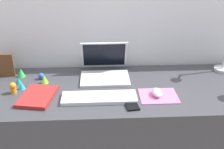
{
  "coord_description": "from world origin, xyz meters",
  "views": [
    {
      "loc": [
        -0.1,
        -1.5,
        1.56
      ],
      "look_at": [
        -0.03,
        0.0,
        0.83
      ],
      "focal_mm": 46.73,
      "sensor_mm": 36.0,
      "label": 1
    }
  ],
  "objects_px": {
    "cell_phone": "(131,104)",
    "toy_figurine_blue": "(41,76)",
    "toy_figurine_orange": "(13,88)",
    "toy_figurine_lime": "(44,79)",
    "keyboard": "(99,98)",
    "mouse": "(157,92)",
    "toy_figurine_green": "(21,73)",
    "notebook_pad": "(38,96)",
    "toy_figurine_teal": "(19,81)",
    "toy_figurine_cyan": "(22,86)",
    "picture_frame": "(4,65)",
    "laptop": "(105,68)"
  },
  "relations": [
    {
      "from": "cell_phone",
      "to": "toy_figurine_blue",
      "type": "relative_size",
      "value": 3.23
    },
    {
      "from": "toy_figurine_orange",
      "to": "toy_figurine_lime",
      "type": "xyz_separation_m",
      "value": [
        0.16,
        0.12,
        -0.01
      ]
    },
    {
      "from": "keyboard",
      "to": "mouse",
      "type": "distance_m",
      "value": 0.32
    },
    {
      "from": "toy_figurine_green",
      "to": "cell_phone",
      "type": "bearing_deg",
      "value": -29.59
    },
    {
      "from": "notebook_pad",
      "to": "toy_figurine_teal",
      "type": "distance_m",
      "value": 0.23
    },
    {
      "from": "toy_figurine_orange",
      "to": "toy_figurine_cyan",
      "type": "bearing_deg",
      "value": 51.35
    },
    {
      "from": "cell_phone",
      "to": "toy_figurine_lime",
      "type": "bearing_deg",
      "value": 143.16
    },
    {
      "from": "notebook_pad",
      "to": "toy_figurine_lime",
      "type": "distance_m",
      "value": 0.18
    },
    {
      "from": "cell_phone",
      "to": "picture_frame",
      "type": "height_order",
      "value": "picture_frame"
    },
    {
      "from": "picture_frame",
      "to": "toy_figurine_cyan",
      "type": "height_order",
      "value": "picture_frame"
    },
    {
      "from": "cell_phone",
      "to": "toy_figurine_blue",
      "type": "distance_m",
      "value": 0.62
    },
    {
      "from": "keyboard",
      "to": "notebook_pad",
      "type": "bearing_deg",
      "value": 174.65
    },
    {
      "from": "toy_figurine_green",
      "to": "toy_figurine_blue",
      "type": "xyz_separation_m",
      "value": [
        0.13,
        -0.04,
        -0.01
      ]
    },
    {
      "from": "notebook_pad",
      "to": "toy_figurine_blue",
      "type": "relative_size",
      "value": 6.06
    },
    {
      "from": "mouse",
      "to": "toy_figurine_teal",
      "type": "distance_m",
      "value": 0.83
    },
    {
      "from": "keyboard",
      "to": "mouse",
      "type": "relative_size",
      "value": 4.27
    },
    {
      "from": "toy_figurine_cyan",
      "to": "toy_figurine_green",
      "type": "bearing_deg",
      "value": 103.99
    },
    {
      "from": "toy_figurine_green",
      "to": "toy_figurine_blue",
      "type": "height_order",
      "value": "toy_figurine_green"
    },
    {
      "from": "laptop",
      "to": "keyboard",
      "type": "height_order",
      "value": "laptop"
    },
    {
      "from": "laptop",
      "to": "toy_figurine_green",
      "type": "height_order",
      "value": "laptop"
    },
    {
      "from": "cell_phone",
      "to": "notebook_pad",
      "type": "height_order",
      "value": "notebook_pad"
    },
    {
      "from": "toy_figurine_orange",
      "to": "laptop",
      "type": "bearing_deg",
      "value": 21.3
    },
    {
      "from": "laptop",
      "to": "toy_figurine_green",
      "type": "distance_m",
      "value": 0.53
    },
    {
      "from": "laptop",
      "to": "mouse",
      "type": "xyz_separation_m",
      "value": [
        0.28,
        -0.28,
        -0.03
      ]
    },
    {
      "from": "laptop",
      "to": "toy_figurine_blue",
      "type": "distance_m",
      "value": 0.4
    },
    {
      "from": "toy_figurine_blue",
      "to": "picture_frame",
      "type": "bearing_deg",
      "value": 167.32
    },
    {
      "from": "toy_figurine_lime",
      "to": "toy_figurine_orange",
      "type": "bearing_deg",
      "value": -143.36
    },
    {
      "from": "laptop",
      "to": "toy_figurine_green",
      "type": "xyz_separation_m",
      "value": [
        -0.53,
        0.01,
        -0.03
      ]
    },
    {
      "from": "keyboard",
      "to": "toy_figurine_lime",
      "type": "distance_m",
      "value": 0.39
    },
    {
      "from": "toy_figurine_green",
      "to": "toy_figurine_orange",
      "type": "relative_size",
      "value": 0.83
    },
    {
      "from": "cell_phone",
      "to": "toy_figurine_orange",
      "type": "xyz_separation_m",
      "value": [
        -0.65,
        0.16,
        0.03
      ]
    },
    {
      "from": "keyboard",
      "to": "toy_figurine_orange",
      "type": "height_order",
      "value": "toy_figurine_orange"
    },
    {
      "from": "mouse",
      "to": "toy_figurine_blue",
      "type": "bearing_deg",
      "value": 160.06
    },
    {
      "from": "keyboard",
      "to": "cell_phone",
      "type": "distance_m",
      "value": 0.18
    },
    {
      "from": "laptop",
      "to": "toy_figurine_orange",
      "type": "distance_m",
      "value": 0.56
    },
    {
      "from": "keyboard",
      "to": "cell_phone",
      "type": "bearing_deg",
      "value": -21.18
    },
    {
      "from": "notebook_pad",
      "to": "toy_figurine_blue",
      "type": "distance_m",
      "value": 0.24
    },
    {
      "from": "mouse",
      "to": "toy_figurine_teal",
      "type": "height_order",
      "value": "toy_figurine_teal"
    },
    {
      "from": "laptop",
      "to": "toy_figurine_lime",
      "type": "xyz_separation_m",
      "value": [
        -0.37,
        -0.09,
        -0.03
      ]
    },
    {
      "from": "mouse",
      "to": "picture_frame",
      "type": "distance_m",
      "value": 0.96
    },
    {
      "from": "toy_figurine_blue",
      "to": "cell_phone",
      "type": "bearing_deg",
      "value": -32.33
    },
    {
      "from": "toy_figurine_cyan",
      "to": "toy_figurine_blue",
      "type": "distance_m",
      "value": 0.16
    },
    {
      "from": "picture_frame",
      "to": "toy_figurine_teal",
      "type": "bearing_deg",
      "value": -46.24
    },
    {
      "from": "notebook_pad",
      "to": "laptop",
      "type": "bearing_deg",
      "value": 46.01
    },
    {
      "from": "toy_figurine_teal",
      "to": "toy_figurine_blue",
      "type": "height_order",
      "value": "toy_figurine_teal"
    },
    {
      "from": "notebook_pad",
      "to": "toy_figurine_cyan",
      "type": "distance_m",
      "value": 0.15
    },
    {
      "from": "mouse",
      "to": "toy_figurine_blue",
      "type": "distance_m",
      "value": 0.72
    },
    {
      "from": "keyboard",
      "to": "cell_phone",
      "type": "relative_size",
      "value": 3.2
    },
    {
      "from": "laptop",
      "to": "toy_figurine_blue",
      "type": "bearing_deg",
      "value": -175.37
    },
    {
      "from": "cell_phone",
      "to": "toy_figurine_blue",
      "type": "height_order",
      "value": "toy_figurine_blue"
    }
  ]
}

